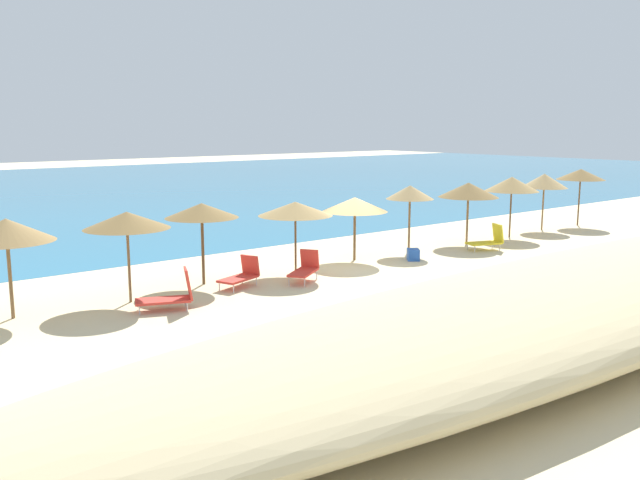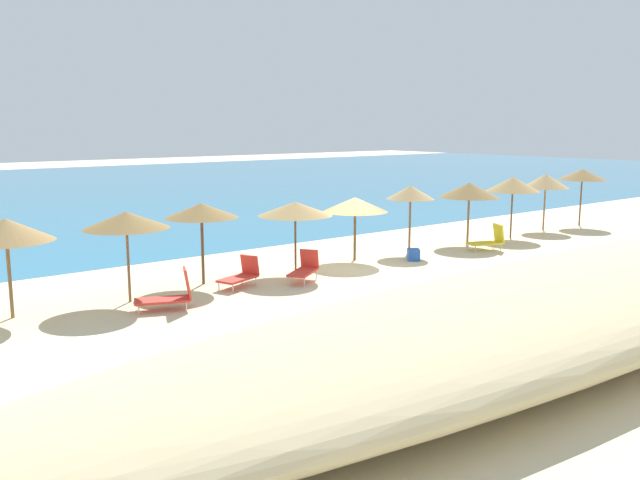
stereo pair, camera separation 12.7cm
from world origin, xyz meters
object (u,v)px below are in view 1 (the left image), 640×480
(beach_umbrella_2, at_px, (127,220))
(beach_umbrella_3, at_px, (202,211))
(beach_umbrella_8, at_px, (512,184))
(cooler_box, at_px, (413,255))
(beach_umbrella_1, at_px, (6,230))
(beach_umbrella_6, at_px, (410,192))
(lounge_chair_0, at_px, (305,269))
(beach_umbrella_10, at_px, (581,174))
(beach_umbrella_5, at_px, (355,205))
(lounge_chair_1, at_px, (242,275))
(beach_umbrella_7, at_px, (468,190))
(beach_umbrella_4, at_px, (295,209))
(lounge_chair_3, at_px, (171,295))
(beach_umbrella_9, at_px, (544,181))
(lounge_chair_4, at_px, (488,240))

(beach_umbrella_2, xyz_separation_m, beach_umbrella_3, (2.77, 0.65, -0.01))
(beach_umbrella_8, height_order, cooler_box, beach_umbrella_8)
(beach_umbrella_1, distance_m, cooler_box, 14.31)
(beach_umbrella_6, height_order, lounge_chair_0, beach_umbrella_6)
(beach_umbrella_3, height_order, lounge_chair_0, beach_umbrella_3)
(beach_umbrella_8, distance_m, beach_umbrella_10, 5.82)
(beach_umbrella_8, bearing_deg, beach_umbrella_6, 177.32)
(lounge_chair_0, bearing_deg, beach_umbrella_5, -99.05)
(beach_umbrella_1, height_order, lounge_chair_1, beach_umbrella_1)
(beach_umbrella_5, xyz_separation_m, beach_umbrella_7, (6.12, -0.43, 0.22))
(beach_umbrella_4, distance_m, beach_umbrella_8, 12.32)
(beach_umbrella_8, relative_size, lounge_chair_1, 1.80)
(beach_umbrella_8, bearing_deg, lounge_chair_3, -174.84)
(beach_umbrella_8, xyz_separation_m, beach_umbrella_9, (3.10, 0.33, -0.03))
(beach_umbrella_9, distance_m, lounge_chair_0, 16.08)
(beach_umbrella_10, bearing_deg, beach_umbrella_2, -179.77)
(lounge_chair_1, bearing_deg, lounge_chair_3, 90.72)
(cooler_box, bearing_deg, beach_umbrella_9, 7.06)
(lounge_chair_0, relative_size, cooler_box, 2.89)
(beach_umbrella_10, distance_m, cooler_box, 13.49)
(beach_umbrella_1, distance_m, beach_umbrella_2, 3.16)
(beach_umbrella_5, xyz_separation_m, beach_umbrella_9, (12.26, -0.12, 0.27))
(beach_umbrella_4, relative_size, lounge_chair_0, 1.64)
(lounge_chair_1, bearing_deg, lounge_chair_4, -114.18)
(beach_umbrella_4, bearing_deg, lounge_chair_4, -9.20)
(beach_umbrella_6, bearing_deg, lounge_chair_0, -167.13)
(beach_umbrella_3, height_order, beach_umbrella_5, beach_umbrella_3)
(beach_umbrella_1, xyz_separation_m, beach_umbrella_3, (5.91, 0.27, 0.02))
(beach_umbrella_6, bearing_deg, lounge_chair_3, -170.57)
(beach_umbrella_1, bearing_deg, lounge_chair_1, -6.93)
(beach_umbrella_9, relative_size, lounge_chair_4, 1.74)
(beach_umbrella_6, xyz_separation_m, beach_umbrella_9, (9.45, 0.04, -0.02))
(lounge_chair_1, bearing_deg, lounge_chair_0, -127.34)
(lounge_chair_3, xyz_separation_m, cooler_box, (10.39, 0.64, -0.21))
(beach_umbrella_6, relative_size, beach_umbrella_7, 1.02)
(beach_umbrella_2, bearing_deg, beach_umbrella_9, 1.11)
(beach_umbrella_5, relative_size, beach_umbrella_6, 0.92)
(beach_umbrella_1, bearing_deg, lounge_chair_4, -5.58)
(lounge_chair_0, relative_size, lounge_chair_1, 1.02)
(beach_umbrella_6, bearing_deg, beach_umbrella_8, -2.68)
(beach_umbrella_1, distance_m, beach_umbrella_8, 21.51)
(beach_umbrella_2, height_order, beach_umbrella_10, beach_umbrella_10)
(beach_umbrella_8, xyz_separation_m, beach_umbrella_10, (5.82, 0.02, 0.17))
(beach_umbrella_10, xyz_separation_m, lounge_chair_3, (-23.63, -1.63, -2.18))
(beach_umbrella_1, distance_m, lounge_chair_0, 9.05)
(beach_umbrella_5, height_order, beach_umbrella_6, beach_umbrella_6)
(beach_umbrella_7, xyz_separation_m, cooler_box, (-4.39, -1.00, -2.13))
(beach_umbrella_5, distance_m, lounge_chair_3, 9.06)
(beach_umbrella_2, relative_size, lounge_chair_0, 1.69)
(lounge_chair_3, bearing_deg, beach_umbrella_8, -62.24)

